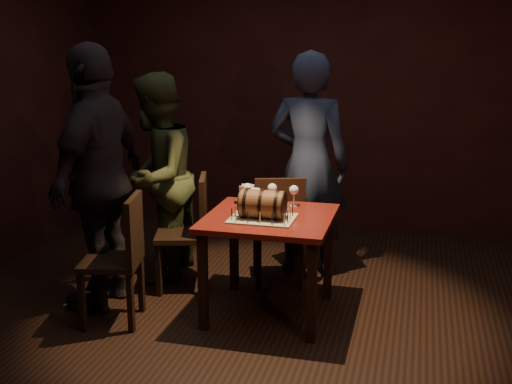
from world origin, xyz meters
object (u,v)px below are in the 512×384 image
wine_glass_mid (272,189)px  pint_of_ale (255,199)px  wine_glass_right (294,191)px  barrel_cake (262,204)px  person_left_front (99,178)px  wine_glass_left (248,189)px  chair_left_front (121,253)px  chair_back (279,225)px  person_left_rear (156,178)px  person_back (309,165)px  chair_left_rear (191,226)px  pub_table (269,230)px

wine_glass_mid → pint_of_ale: (-0.09, -0.16, -0.04)m
wine_glass_right → barrel_cake: bearing=-109.3°
pint_of_ale → person_left_front: person_left_front is taller
wine_glass_mid → wine_glass_left: bearing=-167.4°
pint_of_ale → chair_left_front: 1.05m
chair_back → wine_glass_left: bearing=-129.3°
barrel_cake → wine_glass_left: 0.44m
wine_glass_left → chair_back: 0.46m
wine_glass_right → chair_back: bearing=126.5°
wine_glass_right → pint_of_ale: size_ratio=1.07×
wine_glass_left → person_left_front: (-1.02, -0.42, 0.12)m
wine_glass_right → person_left_front: person_left_front is taller
barrel_cake → chair_back: bearing=91.7°
chair_back → person_left_rear: (-1.04, -0.03, 0.34)m
wine_glass_right → person_back: size_ratio=0.08×
wine_glass_left → chair_left_rear: chair_left_rear is taller
wine_glass_mid → pub_table: bearing=-80.3°
chair_left_rear → person_back: 1.11m
pint_of_ale → chair_back: bearing=73.5°
wine_glass_left → wine_glass_mid: size_ratio=1.00×
chair_back → pint_of_ale: bearing=-106.5°
person_left_rear → wine_glass_left: bearing=73.7°
person_back → person_left_front: (-1.38, -1.03, 0.04)m
person_left_front → wine_glass_mid: bearing=113.8°
pub_table → wine_glass_mid: size_ratio=5.59×
wine_glass_mid → chair_back: chair_back is taller
barrel_cake → chair_back: barrel_cake is taller
chair_left_rear → person_left_front: bearing=-140.3°
barrel_cake → chair_back: size_ratio=0.39×
wine_glass_left → pint_of_ale: bearing=-52.2°
wine_glass_left → chair_left_rear: (-0.48, 0.03, -0.35)m
chair_back → person_left_front: 1.46m
wine_glass_mid → person_back: bearing=72.3°
wine_glass_left → wine_glass_mid: same height
wine_glass_mid → person_left_front: (-1.20, -0.46, 0.12)m
wine_glass_left → chair_left_front: chair_left_front is taller
wine_glass_left → person_back: size_ratio=0.08×
wine_glass_mid → chair_back: (0.01, 0.20, -0.34)m
wine_glass_left → person_back: (0.36, 0.61, 0.08)m
chair_left_rear → person_left_rear: size_ratio=0.54×
chair_left_front → person_back: bearing=49.7°
wine_glass_mid → chair_left_rear: (-0.66, -0.01, -0.34)m
person_back → person_left_rear: 1.27m
pub_table → wine_glass_left: size_ratio=5.59×
wine_glass_right → chair_back: chair_back is taller
wine_glass_mid → person_back: 0.60m
person_back → barrel_cake: bearing=86.6°
pub_table → person_left_rear: size_ratio=0.52×
wine_glass_mid → person_left_rear: person_left_rear is taller
wine_glass_left → person_left_rear: (-0.84, 0.21, -0.01)m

